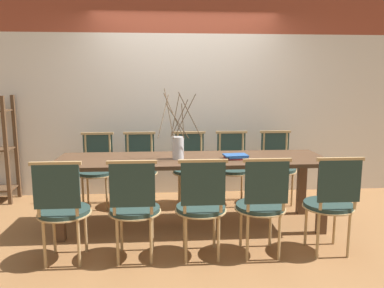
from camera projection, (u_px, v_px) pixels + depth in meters
ground_plane at (192, 226)px, 4.11m from camera, size 16.00×16.00×0.00m
wall_rear at (185, 79)px, 5.15m from camera, size 12.00×0.06×3.20m
dining_table at (192, 167)px, 4.01m from camera, size 2.87×0.80×0.76m
chair_near_leftend at (63, 207)px, 3.20m from camera, size 0.46×0.46×0.93m
chair_near_left at (134, 205)px, 3.24m from camera, size 0.46×0.46×0.93m
chair_near_center at (201, 204)px, 3.28m from camera, size 0.46×0.46×0.93m
chair_near_right at (262, 202)px, 3.32m from camera, size 0.46×0.46×0.93m
chair_near_rightend at (331, 201)px, 3.37m from camera, size 0.46×0.46×0.93m
chair_far_leftend at (97, 167)px, 4.70m from camera, size 0.46×0.46×0.93m
chair_far_left at (139, 167)px, 4.74m from camera, size 0.46×0.46×0.93m
chair_far_center at (190, 166)px, 4.79m from camera, size 0.46×0.46×0.93m
chair_far_right at (233, 165)px, 4.83m from camera, size 0.46×0.46×0.93m
chair_far_rightend at (277, 164)px, 4.87m from camera, size 0.46×0.46×0.93m
vase_centerpiece at (178, 146)px, 3.91m from camera, size 0.46×0.45×0.74m
book_stack at (236, 157)px, 3.94m from camera, size 0.27×0.19×0.05m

